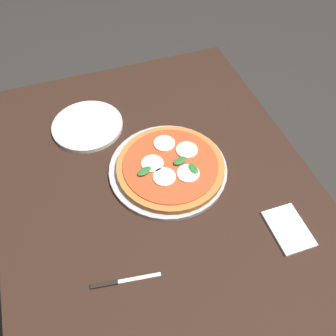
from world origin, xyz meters
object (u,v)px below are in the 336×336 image
at_px(dining_table, 161,211).
at_px(pizza, 171,166).
at_px(plate_white, 88,126).
at_px(napkin, 288,229).
at_px(serving_tray, 168,169).
at_px(knife, 117,282).

bearing_deg(dining_table, pizza, -44.35).
relative_size(dining_table, plate_white, 5.19).
bearing_deg(napkin, plate_white, 37.83).
distance_m(dining_table, serving_tray, 0.14).
bearing_deg(plate_white, napkin, -142.17).
bearing_deg(napkin, serving_tray, 38.81).
height_order(dining_table, plate_white, plate_white).
height_order(serving_tray, plate_white, plate_white).
bearing_deg(napkin, knife, 88.73).
relative_size(dining_table, napkin, 8.96).
bearing_deg(knife, plate_white, -3.90).
bearing_deg(serving_tray, pizza, -138.92).
height_order(napkin, knife, napkin).
distance_m(serving_tray, plate_white, 0.31).
bearing_deg(plate_white, dining_table, -154.95).
xyz_separation_m(serving_tray, knife, (-0.27, 0.22, -0.00)).
distance_m(plate_white, napkin, 0.68).
bearing_deg(napkin, pizza, 38.76).
distance_m(napkin, knife, 0.45).
bearing_deg(plate_white, serving_tray, -143.32).
xyz_separation_m(dining_table, napkin, (-0.23, -0.27, 0.12)).
height_order(dining_table, serving_tray, serving_tray).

